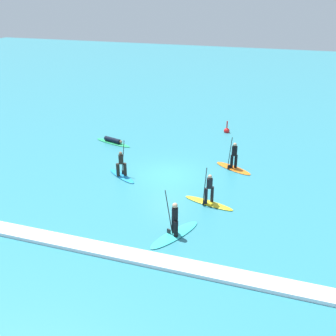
{
  "coord_description": "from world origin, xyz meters",
  "views": [
    {
      "loc": [
        7.04,
        -21.61,
        10.91
      ],
      "look_at": [
        0.0,
        0.0,
        0.5
      ],
      "focal_mm": 42.38,
      "sensor_mm": 36.0,
      "label": 1
    }
  ],
  "objects_px": {
    "surfer_on_orange_board": "(234,161)",
    "surfer_on_green_board": "(113,141)",
    "surfer_on_blue_board": "(122,170)",
    "marker_buoy": "(227,131)",
    "surfer_on_yellow_board": "(209,196)",
    "surfer_on_teal_board": "(175,228)"
  },
  "relations": [
    {
      "from": "surfer_on_blue_board",
      "to": "surfer_on_teal_board",
      "type": "bearing_deg",
      "value": 168.02
    },
    {
      "from": "marker_buoy",
      "to": "surfer_on_green_board",
      "type": "bearing_deg",
      "value": -146.54
    },
    {
      "from": "surfer_on_orange_board",
      "to": "surfer_on_green_board",
      "type": "bearing_deg",
      "value": 18.43
    },
    {
      "from": "surfer_on_orange_board",
      "to": "surfer_on_yellow_board",
      "type": "bearing_deg",
      "value": 113.46
    },
    {
      "from": "surfer_on_teal_board",
      "to": "marker_buoy",
      "type": "relative_size",
      "value": 2.97
    },
    {
      "from": "surfer_on_green_board",
      "to": "surfer_on_blue_board",
      "type": "distance_m",
      "value": 6.03
    },
    {
      "from": "surfer_on_blue_board",
      "to": "marker_buoy",
      "type": "xyz_separation_m",
      "value": [
        4.77,
        10.36,
        -0.31
      ]
    },
    {
      "from": "surfer_on_teal_board",
      "to": "surfer_on_orange_board",
      "type": "bearing_deg",
      "value": -163.21
    },
    {
      "from": "surfer_on_blue_board",
      "to": "marker_buoy",
      "type": "relative_size",
      "value": 2.33
    },
    {
      "from": "surfer_on_yellow_board",
      "to": "surfer_on_teal_board",
      "type": "height_order",
      "value": "surfer_on_teal_board"
    },
    {
      "from": "surfer_on_orange_board",
      "to": "surfer_on_blue_board",
      "type": "bearing_deg",
      "value": 56.67
    },
    {
      "from": "surfer_on_teal_board",
      "to": "surfer_on_blue_board",
      "type": "height_order",
      "value": "surfer_on_teal_board"
    },
    {
      "from": "surfer_on_orange_board",
      "to": "surfer_on_blue_board",
      "type": "xyz_separation_m",
      "value": [
        -6.49,
        -3.35,
        -0.07
      ]
    },
    {
      "from": "surfer_on_blue_board",
      "to": "marker_buoy",
      "type": "bearing_deg",
      "value": -81.19
    },
    {
      "from": "surfer_on_yellow_board",
      "to": "surfer_on_blue_board",
      "type": "xyz_separation_m",
      "value": [
        -5.97,
        1.68,
        -0.03
      ]
    },
    {
      "from": "surfer_on_green_board",
      "to": "marker_buoy",
      "type": "xyz_separation_m",
      "value": [
        7.82,
        5.17,
        -0.01
      ]
    },
    {
      "from": "surfer_on_green_board",
      "to": "surfer_on_yellow_board",
      "type": "height_order",
      "value": "surfer_on_yellow_board"
    },
    {
      "from": "surfer_on_yellow_board",
      "to": "surfer_on_teal_board",
      "type": "relative_size",
      "value": 0.93
    },
    {
      "from": "marker_buoy",
      "to": "surfer_on_teal_board",
      "type": "bearing_deg",
      "value": -88.84
    },
    {
      "from": "marker_buoy",
      "to": "surfer_on_yellow_board",
      "type": "bearing_deg",
      "value": -84.33
    },
    {
      "from": "surfer_on_green_board",
      "to": "surfer_on_orange_board",
      "type": "xyz_separation_m",
      "value": [
        9.54,
        -1.84,
        0.37
      ]
    },
    {
      "from": "surfer_on_yellow_board",
      "to": "marker_buoy",
      "type": "relative_size",
      "value": 2.77
    }
  ]
}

